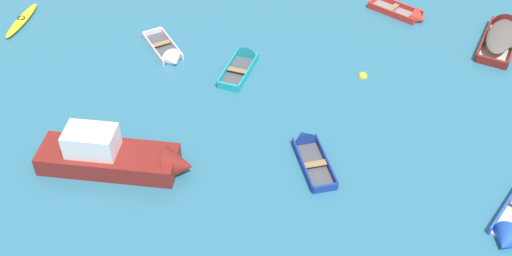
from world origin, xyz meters
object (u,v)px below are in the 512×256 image
Objects in this scene: rowboat_deep_blue_near_left at (308,148)px; rowboat_turquoise_cluster_inner at (244,60)px; motor_launch_maroon_outer_left at (118,157)px; rowboat_white_far_right at (169,55)px; rowboat_red_cluster_outer at (409,15)px; mooring_buoy_far_field at (363,76)px; rowboat_maroon_near_right at (503,32)px; kayak_yellow_foreground_center at (22,20)px.

rowboat_turquoise_cluster_inner is at bearing 122.43° from rowboat_deep_blue_near_left.
motor_launch_maroon_outer_left reaches higher than rowboat_deep_blue_near_left.
rowboat_red_cluster_outer is (12.02, 5.53, 0.01)m from rowboat_white_far_right.
motor_launch_maroon_outer_left reaches higher than mooring_buoy_far_field.
mooring_buoy_far_field is at bearing -148.14° from rowboat_maroon_near_right.
kayak_yellow_foreground_center is 12.61m from rowboat_turquoise_cluster_inner.
kayak_yellow_foreground_center is at bearing 154.70° from rowboat_deep_blue_near_left.
motor_launch_maroon_outer_left reaches higher than rowboat_turquoise_cluster_inner.
motor_launch_maroon_outer_left is 1.33× the size of rowboat_maroon_near_right.
motor_launch_maroon_outer_left is 8.84m from rowboat_turquoise_cluster_inner.
rowboat_deep_blue_near_left is 0.74× the size of rowboat_maroon_near_right.
kayak_yellow_foreground_center is at bearing 173.53° from mooring_buoy_far_field.
motor_launch_maroon_outer_left is 7.89m from rowboat_deep_blue_near_left.
rowboat_red_cluster_outer reaches higher than rowboat_deep_blue_near_left.
rowboat_turquoise_cluster_inner is at bearing -146.48° from rowboat_red_cluster_outer.
rowboat_white_far_right is 3.82m from rowboat_turquoise_cluster_inner.
rowboat_red_cluster_outer is at bearing 47.83° from motor_launch_maroon_outer_left.
rowboat_deep_blue_near_left is at bearing -57.57° from rowboat_turquoise_cluster_inner.
rowboat_deep_blue_near_left is 13.63m from rowboat_maroon_near_right.
motor_launch_maroon_outer_left is 18.04m from rowboat_red_cluster_outer.
rowboat_maroon_near_right is at bearing 5.24° from kayak_yellow_foreground_center.
rowboat_turquoise_cluster_inner reaches higher than mooring_buoy_far_field.
rowboat_red_cluster_outer is at bearing 9.87° from kayak_yellow_foreground_center.
rowboat_maroon_near_right is at bearing 31.86° from mooring_buoy_far_field.
kayak_yellow_foreground_center is 18.46m from mooring_buoy_far_field.
rowboat_red_cluster_outer is at bearing 33.52° from rowboat_turquoise_cluster_inner.
kayak_yellow_foreground_center is 1.01× the size of rowboat_turquoise_cluster_inner.
rowboat_deep_blue_near_left is 1.10× the size of rowboat_white_far_right.
mooring_buoy_far_field is at bearing -0.87° from rowboat_white_far_right.
rowboat_turquoise_cluster_inner is at bearing 177.65° from mooring_buoy_far_field.
rowboat_red_cluster_outer is at bearing 165.15° from rowboat_maroon_near_right.
rowboat_white_far_right is (0.08, 7.83, -0.48)m from motor_launch_maroon_outer_left.
mooring_buoy_far_field is (-2.34, -5.68, -0.17)m from rowboat_red_cluster_outer.
rowboat_maroon_near_right is at bearing -14.85° from rowboat_red_cluster_outer.
rowboat_red_cluster_outer is (8.21, 5.44, -0.00)m from rowboat_turquoise_cluster_inner.
mooring_buoy_far_field is (5.87, -0.24, -0.17)m from rowboat_turquoise_cluster_inner.
rowboat_turquoise_cluster_inner is at bearing 1.41° from rowboat_white_far_right.
mooring_buoy_far_field is at bearing -6.47° from kayak_yellow_foreground_center.
rowboat_maroon_near_right is (9.29, 9.97, 0.19)m from rowboat_deep_blue_near_left.
rowboat_turquoise_cluster_inner reaches higher than rowboat_red_cluster_outer.
rowboat_red_cluster_outer reaches higher than mooring_buoy_far_field.
rowboat_maroon_near_right is at bearing 47.02° from rowboat_deep_blue_near_left.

